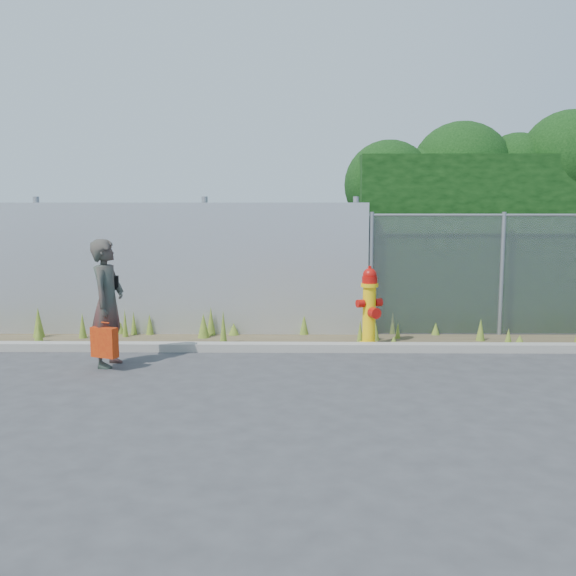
# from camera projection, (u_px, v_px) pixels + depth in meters

# --- Properties ---
(ground) EXTENTS (80.00, 80.00, 0.00)m
(ground) POSITION_uv_depth(u_px,v_px,m) (311.00, 385.00, 7.74)
(ground) COLOR #37373A
(ground) RESTS_ON ground
(curb) EXTENTS (16.00, 0.22, 0.12)m
(curb) POSITION_uv_depth(u_px,v_px,m) (309.00, 347.00, 9.52)
(curb) COLOR gray
(curb) RESTS_ON ground
(weed_strip) EXTENTS (16.00, 1.31, 0.54)m
(weed_strip) POSITION_uv_depth(u_px,v_px,m) (287.00, 333.00, 10.25)
(weed_strip) COLOR #4D402C
(weed_strip) RESTS_ON ground
(corrugated_fence) EXTENTS (8.50, 0.21, 2.30)m
(corrugated_fence) POSITION_uv_depth(u_px,v_px,m) (112.00, 269.00, 10.63)
(corrugated_fence) COLOR silver
(corrugated_fence) RESTS_ON ground
(chainlink_fence) EXTENTS (6.50, 0.07, 2.05)m
(chainlink_fence) POSITION_uv_depth(u_px,v_px,m) (566.00, 274.00, 10.53)
(chainlink_fence) COLOR gray
(chainlink_fence) RESTS_ON ground
(hedge) EXTENTS (7.53, 2.02, 3.81)m
(hedge) POSITION_uv_depth(u_px,v_px,m) (544.00, 212.00, 11.45)
(hedge) COLOR black
(hedge) RESTS_ON ground
(fire_hydrant) EXTENTS (0.42, 0.37, 1.25)m
(fire_hydrant) POSITION_uv_depth(u_px,v_px,m) (369.00, 308.00, 9.75)
(fire_hydrant) COLOR yellow
(fire_hydrant) RESTS_ON ground
(woman) EXTENTS (0.49, 0.67, 1.71)m
(woman) POSITION_uv_depth(u_px,v_px,m) (108.00, 303.00, 8.58)
(woman) COLOR #0D5647
(woman) RESTS_ON ground
(red_tote_bag) EXTENTS (0.36, 0.13, 0.47)m
(red_tote_bag) POSITION_uv_depth(u_px,v_px,m) (104.00, 342.00, 8.37)
(red_tote_bag) COLOR #AB2009
(black_shoulder_bag) EXTENTS (0.25, 0.11, 0.19)m
(black_shoulder_bag) POSITION_uv_depth(u_px,v_px,m) (109.00, 283.00, 8.71)
(black_shoulder_bag) COLOR black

